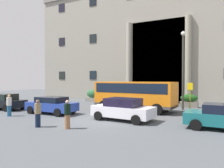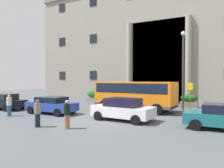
% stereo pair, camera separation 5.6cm
% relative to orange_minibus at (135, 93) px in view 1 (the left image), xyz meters
% --- Properties ---
extents(ground_plane, '(80.00, 64.00, 0.12)m').
position_rel_orange_minibus_xyz_m(ground_plane, '(-0.84, -5.50, -1.61)').
color(ground_plane, '#4D5156').
extents(office_building_facade, '(34.75, 9.61, 15.39)m').
position_rel_orange_minibus_xyz_m(office_building_facade, '(-0.84, 11.98, 6.14)').
color(office_building_facade, gray).
rests_on(office_building_facade, ground_plane).
extents(orange_minibus, '(7.18, 3.04, 2.57)m').
position_rel_orange_minibus_xyz_m(orange_minibus, '(0.00, 0.00, 0.00)').
color(orange_minibus, orange).
rests_on(orange_minibus, ground_plane).
extents(bus_stop_sign, '(0.44, 0.08, 2.50)m').
position_rel_orange_minibus_xyz_m(bus_stop_sign, '(4.45, 1.42, 0.00)').
color(bus_stop_sign, '#96951B').
rests_on(bus_stop_sign, ground_plane).
extents(hedge_planter_east, '(2.07, 0.89, 1.64)m').
position_rel_orange_minibus_xyz_m(hedge_planter_east, '(-0.71, 5.26, -0.76)').
color(hedge_planter_east, slate).
rests_on(hedge_planter_east, ground_plane).
extents(hedge_planter_west, '(1.60, 0.82, 1.47)m').
position_rel_orange_minibus_xyz_m(hedge_planter_west, '(-7.84, 5.16, -0.84)').
color(hedge_planter_west, gray).
rests_on(hedge_planter_west, ground_plane).
extents(hedge_planter_entrance_right, '(1.70, 0.72, 1.32)m').
position_rel_orange_minibus_xyz_m(hedge_planter_entrance_right, '(3.92, 4.68, -0.92)').
color(hedge_planter_entrance_right, slate).
rests_on(hedge_planter_entrance_right, ground_plane).
extents(hedge_planter_far_west, '(1.44, 0.97, 1.38)m').
position_rel_orange_minibus_xyz_m(hedge_planter_far_west, '(-3.86, 5.30, -0.89)').
color(hedge_planter_far_west, slate).
rests_on(hedge_planter_far_west, ground_plane).
extents(parked_compact_extra, '(4.27, 2.33, 1.51)m').
position_rel_orange_minibus_xyz_m(parked_compact_extra, '(0.90, -4.45, -0.79)').
color(parked_compact_extra, silver).
rests_on(parked_compact_extra, ground_plane).
extents(white_taxi_kerbside, '(4.56, 2.03, 1.46)m').
position_rel_orange_minibus_xyz_m(white_taxi_kerbside, '(-11.28, -4.76, -0.81)').
color(white_taxi_kerbside, black).
rests_on(white_taxi_kerbside, ground_plane).
extents(parked_sedan_second, '(4.25, 2.02, 1.37)m').
position_rel_orange_minibus_xyz_m(parked_sedan_second, '(-5.44, -4.57, -0.84)').
color(parked_sedan_second, '#233C9A').
rests_on(parked_sedan_second, ground_plane).
extents(motorcycle_near_kerb, '(1.99, 0.64, 0.89)m').
position_rel_orange_minibus_xyz_m(motorcycle_near_kerb, '(-9.27, -2.38, -1.09)').
color(motorcycle_near_kerb, black).
rests_on(motorcycle_near_kerb, ground_plane).
extents(pedestrian_child_trailing, '(0.36, 0.36, 1.62)m').
position_rel_orange_minibus_xyz_m(pedestrian_child_trailing, '(-0.84, -8.19, -0.74)').
color(pedestrian_child_trailing, '#936240').
rests_on(pedestrian_child_trailing, ground_plane).
extents(pedestrian_man_red_shirt, '(0.36, 0.36, 1.64)m').
position_rel_orange_minibus_xyz_m(pedestrian_man_red_shirt, '(-7.43, -6.98, -0.73)').
color(pedestrian_man_red_shirt, '#235883').
rests_on(pedestrian_man_red_shirt, ground_plane).
extents(pedestrian_woman_dark_dress, '(0.36, 0.36, 1.60)m').
position_rel_orange_minibus_xyz_m(pedestrian_woman_dark_dress, '(-2.64, -8.66, -0.75)').
color(pedestrian_woman_dark_dress, '#111C33').
rests_on(pedestrian_woman_dark_dress, ground_plane).
extents(lamppost_plaza_centre, '(0.40, 0.40, 7.13)m').
position_rel_orange_minibus_xyz_m(lamppost_plaza_centre, '(3.69, 2.50, 2.63)').
color(lamppost_plaza_centre, '#3B3B32').
rests_on(lamppost_plaza_centre, ground_plane).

